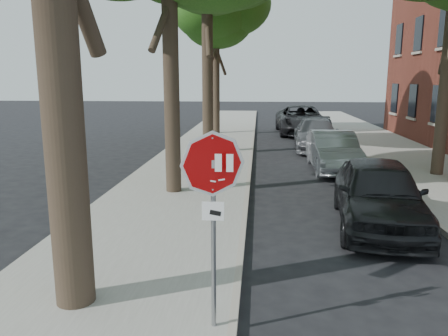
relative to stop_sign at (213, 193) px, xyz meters
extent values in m
plane|color=black|center=(0.70, 0.03, -1.95)|extent=(120.00, 120.00, 0.00)
cube|color=gray|center=(-1.80, 12.03, -1.89)|extent=(4.00, 55.00, 0.12)
cube|color=gray|center=(6.70, 12.03, -1.89)|extent=(4.00, 55.00, 0.12)
cube|color=#9E9384|center=(0.25, 12.03, -1.88)|extent=(0.12, 55.00, 0.13)
cube|color=#9E9384|center=(4.65, 12.03, -1.88)|extent=(0.12, 55.00, 0.13)
cylinder|color=gray|center=(0.00, 0.03, -0.53)|extent=(0.06, 0.06, 2.60)
cube|color=#99999E|center=(0.00, 0.00, 0.37)|extent=(0.05, 0.06, 0.10)
cylinder|color=#99999E|center=(0.00, -0.01, 0.37)|extent=(0.76, 0.32, 0.82)
cylinder|color=white|center=(0.00, -0.02, 0.37)|extent=(0.76, 0.32, 0.82)
cylinder|color=#C20708|center=(0.00, -0.03, 0.37)|extent=(0.68, 0.29, 0.74)
cube|color=white|center=(-0.21, -0.04, 0.39)|extent=(0.08, 0.00, 0.22)
cube|color=white|center=(-0.07, -0.04, 0.39)|extent=(0.08, 0.00, 0.22)
cube|color=white|center=(0.07, -0.04, 0.39)|extent=(0.08, 0.00, 0.22)
cube|color=white|center=(0.21, -0.04, 0.39)|extent=(0.08, 0.00, 0.22)
cube|color=silver|center=(-0.11, -0.04, 0.18)|extent=(0.08, 0.00, 0.03)
cube|color=silver|center=(0.00, -0.04, 0.16)|extent=(0.08, 0.00, 0.03)
cube|color=silver|center=(0.11, -0.04, 0.18)|extent=(0.08, 0.00, 0.03)
cube|color=white|center=(0.00, -0.01, -0.23)|extent=(0.28, 0.02, 0.24)
cube|color=black|center=(0.03, -0.03, -0.25)|extent=(0.15, 0.00, 0.08)
cylinder|color=black|center=(-1.90, 7.03, 2.92)|extent=(0.44, 0.44, 9.50)
cylinder|color=black|center=(-1.70, 14.03, 3.17)|extent=(0.48, 0.48, 10.00)
cylinder|color=black|center=(-2.00, 21.03, 2.67)|extent=(0.40, 0.40, 9.00)
ellipsoid|color=#1D5012|center=(-2.00, 21.03, 5.19)|extent=(4.16, 4.16, 3.33)
ellipsoid|color=#1D5012|center=(-2.76, 21.78, 4.81)|extent=(3.78, 3.78, 3.02)
imported|color=black|center=(3.30, 4.65, -1.17)|extent=(2.36, 4.75, 1.56)
imported|color=gray|center=(3.30, 10.91, -1.23)|extent=(1.57, 4.38, 1.44)
imported|color=#535459|center=(3.30, 15.88, -1.23)|extent=(2.30, 5.08, 1.44)
imported|color=black|center=(3.16, 21.76, -1.09)|extent=(3.00, 6.26, 1.72)
camera|label=1|loc=(0.55, -5.21, 1.40)|focal=35.00mm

